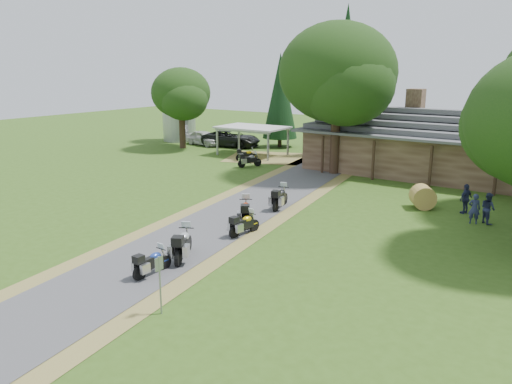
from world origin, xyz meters
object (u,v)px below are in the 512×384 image
Objects in this scene: motorcycle_carport_a at (247,154)px; motorcycle_row_a at (152,261)px; carport at (253,141)px; car_white_sedan at (204,136)px; car_dark_suv at (231,134)px; silo at (179,107)px; motorcycle_row_b at (183,243)px; lodge at (449,143)px; motorcycle_row_e at (280,197)px; motorcycle_row_d at (246,211)px; motorcycle_row_c at (244,223)px; motorcycle_carport_b at (250,159)px; hay_bale at (423,197)px.

motorcycle_row_a is at bearing -108.77° from motorcycle_carport_a.
carport is at bearing 69.04° from motorcycle_carport_a.
car_white_sedan is 0.87× the size of car_dark_suv.
motorcycle_row_a is (23.96, -27.38, -3.00)m from silo.
car_white_sedan is 2.68× the size of motorcycle_row_b.
lodge reaches higher than car_white_sedan.
motorcycle_carport_a is (-10.81, 19.78, -0.15)m from motorcycle_row_b.
motorcycle_row_a is 10.82m from motorcycle_row_e.
silo reaches higher than motorcycle_row_d.
motorcycle_row_c is at bearing -103.12° from lodge.
motorcycle_row_e is at bearing -92.73° from motorcycle_carport_a.
carport is at bearing -95.31° from car_white_sedan.
motorcycle_carport_a is (-10.23, 14.47, -0.15)m from motorcycle_row_d.
motorcycle_row_a is at bearing -100.52° from lodge.
car_dark_suv is (-21.47, 1.88, -1.21)m from lodge.
silo is 1.27× the size of car_white_sedan.
motorcycle_row_e is at bearing -119.50° from car_white_sedan.
silo is 1.10× the size of car_dark_suv.
carport reaches higher than motorcycle_row_a.
car_white_sedan is 26.87m from motorcycle_row_d.
motorcycle_carport_a is (-10.11, 10.91, -0.12)m from motorcycle_row_e.
motorcycle_carport_b is (-9.37, 13.77, 0.03)m from motorcycle_row_c.
motorcycle_row_a is 1.00× the size of motorcycle_carport_a.
hay_bale reaches higher than motorcycle_row_a.
lodge is at bearing -39.97° from motorcycle_row_b.
motorcycle_row_b reaches higher than motorcycle_row_e.
silo reaches higher than motorcycle_row_a.
lodge reaches higher than hay_bale.
car_white_sedan is 2.67× the size of motorcycle_row_d.
lodge is 12.34× the size of motorcycle_row_c.
lodge reaches higher than motorcycle_row_d.
motorcycle_row_b is 1.00× the size of motorcycle_row_d.
motorcycle_row_e is at bearing -32.24° from motorcycle_row_d.
motorcycle_row_e is 1.11× the size of motorcycle_carport_b.
motorcycle_row_d is 15.03m from motorcycle_carport_b.
motorcycle_row_d is (-0.73, 7.23, 0.15)m from motorcycle_row_a.
silo reaches higher than lodge.
motorcycle_row_e is 14.87m from motorcycle_carport_a.
lodge is at bearing -33.92° from motorcycle_row_e.
motorcycle_carport_b is at bearing -95.07° from motorcycle_carport_a.
motorcycle_carport_b is at bearing 42.54° from motorcycle_row_c.
carport is at bearing 61.62° from motorcycle_carport_b.
lodge reaches higher than motorcycle_carport_a.
motorcycle_row_d is 10.47m from hay_bale.
motorcycle_row_e reaches higher than motorcycle_row_c.
motorcycle_row_e is at bearing -51.46° from carport.
motorcycle_carport_a is (13.00, -5.68, -3.00)m from silo.
car_dark_suv is (2.85, 0.84, 0.30)m from car_white_sedan.
motorcycle_row_b is 1.21× the size of motorcycle_row_c.
car_white_sedan is 9.84m from motorcycle_carport_a.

